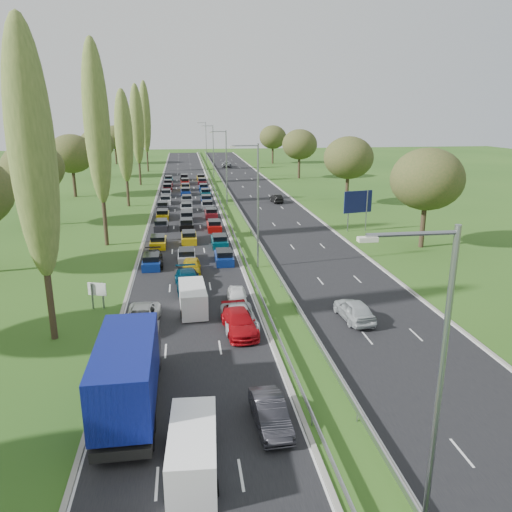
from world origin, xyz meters
TOP-DOWN VIEW (x-y plane):
  - ground at (4.50, 80.00)m, footprint 260.00×260.00m
  - near_carriageway at (-2.25, 82.50)m, footprint 10.50×215.00m
  - far_carriageway at (11.25, 82.50)m, footprint 10.50×215.00m
  - central_reservation at (4.50, 82.50)m, footprint 2.36×215.00m
  - lamp_columns at (4.50, 78.00)m, footprint 0.18×140.18m
  - poplar_row at (-11.50, 68.17)m, footprint 2.80×127.80m
  - woodland_left at (-22.00, 62.63)m, footprint 8.00×166.00m
  - woodland_right at (24.00, 66.67)m, footprint 8.00×153.00m
  - traffic_queue_fill at (-2.21, 77.55)m, footprint 9.01×69.91m
  - near_car_2 at (-5.79, 30.13)m, footprint 2.66×5.15m
  - near_car_3 at (-5.77, 45.12)m, footprint 2.16×4.78m
  - near_car_7 at (-2.39, 37.65)m, footprint 2.54×5.40m
  - near_car_8 at (-2.00, 41.70)m, footprint 1.75×4.26m
  - near_car_9 at (1.31, 17.21)m, footprint 1.69×4.28m
  - near_car_10 at (1.13, 29.10)m, footprint 2.50×5.09m
  - near_car_11 at (1.02, 28.21)m, footprint 2.46×5.22m
  - near_car_12 at (1.40, 33.31)m, footprint 1.78×3.98m
  - far_car_0 at (9.61, 29.12)m, footprint 2.17×4.74m
  - far_car_1 at (12.98, 78.94)m, footprint 1.73×4.18m
  - far_car_2 at (9.53, 137.47)m, footprint 3.07×5.97m
  - blue_lorry at (-5.53, 19.68)m, footprint 2.74×9.85m
  - white_van_front at (-2.47, 14.80)m, footprint 1.97×5.03m
  - white_van_rear at (-2.09, 32.84)m, footprint 1.92×4.91m
  - info_sign at (-9.40, 34.11)m, footprint 1.44×0.61m
  - direction_sign at (19.40, 56.72)m, footprint 3.93×0.93m

SIDE VIEW (x-z plane):
  - ground at x=4.50m, z-range 0.00..0.00m
  - near_carriageway at x=-2.25m, z-range -0.02..0.02m
  - far_carriageway at x=11.25m, z-range -0.02..0.02m
  - traffic_queue_fill at x=-2.21m, z-range 0.04..0.84m
  - central_reservation at x=4.50m, z-range 0.39..0.71m
  - near_car_12 at x=1.40m, z-range 0.02..1.35m
  - far_car_1 at x=12.98m, z-range 0.02..1.36m
  - near_car_3 at x=-5.77m, z-range 0.02..1.38m
  - near_car_2 at x=-5.79m, z-range 0.02..1.41m
  - near_car_9 at x=1.31m, z-range 0.02..1.41m
  - near_car_10 at x=1.13m, z-range 0.02..1.41m
  - near_car_8 at x=-2.00m, z-range 0.02..1.46m
  - near_car_11 at x=1.02m, z-range 0.02..1.49m
  - near_car_7 at x=-2.39m, z-range 0.02..1.54m
  - far_car_0 at x=9.61m, z-range 0.02..1.60m
  - far_car_2 at x=9.53m, z-range 0.02..1.63m
  - white_van_rear at x=-2.09m, z-range 0.03..2.00m
  - white_van_front at x=-2.47m, z-range 0.03..2.05m
  - info_sign at x=-9.40m, z-range 0.32..2.42m
  - blue_lorry at x=-5.53m, z-range 0.06..4.22m
  - direction_sign at x=19.40m, z-range 0.97..6.17m
  - lamp_columns at x=4.50m, z-range 0.00..12.00m
  - woodland_right at x=24.00m, z-range 2.13..13.23m
  - woodland_left at x=-22.00m, z-range 2.13..13.23m
  - poplar_row at x=-11.50m, z-range 1.17..23.61m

